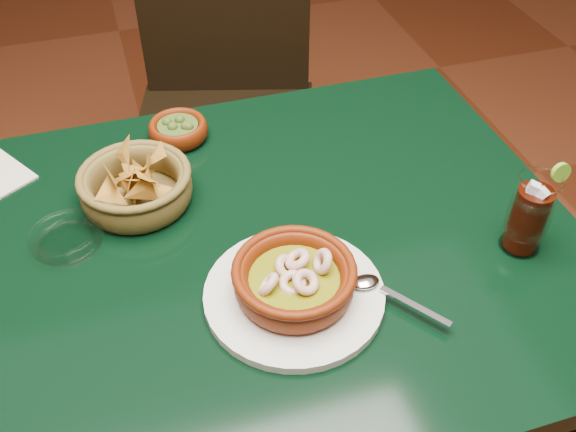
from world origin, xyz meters
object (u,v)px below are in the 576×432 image
object	(u,v)px
dining_table	(202,297)
cola_drink	(529,214)
shrimp_plate	(295,283)
chip_basket	(136,186)
dining_chair	(226,103)

from	to	relation	value
dining_table	cola_drink	xyz separation A→B (m)	(0.48, -0.13, 0.16)
dining_table	shrimp_plate	bearing A→B (deg)	-46.53
chip_basket	shrimp_plate	bearing A→B (deg)	-55.97
dining_table	chip_basket	distance (m)	0.21
dining_table	dining_chair	size ratio (longest dim) A/B	1.21
dining_chair	chip_basket	bearing A→B (deg)	-115.04
shrimp_plate	dining_table	bearing A→B (deg)	133.47
dining_chair	shrimp_plate	xyz separation A→B (m)	(-0.08, -0.84, 0.24)
dining_chair	chip_basket	world-z (taller)	dining_chair
dining_table	chip_basket	xyz separation A→B (m)	(-0.07, 0.15, 0.13)
shrimp_plate	chip_basket	size ratio (longest dim) A/B	1.45
dining_table	cola_drink	world-z (taller)	cola_drink
dining_chair	dining_table	bearing A→B (deg)	-105.51
shrimp_plate	cola_drink	distance (m)	0.36
shrimp_plate	chip_basket	world-z (taller)	chip_basket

